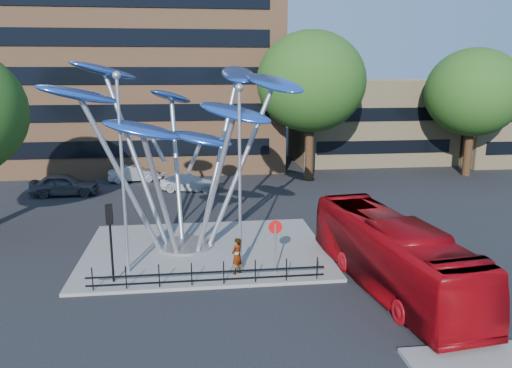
{
  "coord_description": "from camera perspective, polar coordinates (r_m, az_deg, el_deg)",
  "views": [
    {
      "loc": [
        -1.39,
        -17.95,
        9.01
      ],
      "look_at": [
        1.33,
        4.0,
        3.91
      ],
      "focal_mm": 35.0,
      "sensor_mm": 36.0,
      "label": 1
    }
  ],
  "objects": [
    {
      "name": "ground",
      "position": [
        20.14,
        -2.42,
        -13.62
      ],
      "size": [
        120.0,
        120.0,
        0.0
      ],
      "primitive_type": "plane",
      "color": "black",
      "rests_on": "ground"
    },
    {
      "name": "traffic_island",
      "position": [
        25.57,
        -5.79,
        -7.55
      ],
      "size": [
        12.0,
        9.0,
        0.15
      ],
      "primitive_type": "cube",
      "color": "slate",
      "rests_on": "ground"
    },
    {
      "name": "brick_tower",
      "position": [
        50.52,
        -13.0,
        19.47
      ],
      "size": [
        25.0,
        15.0,
        30.0
      ],
      "primitive_type": "cube",
      "color": "#956541",
      "rests_on": "ground"
    },
    {
      "name": "low_building_near",
      "position": [
        51.25,
        12.91,
        7.04
      ],
      "size": [
        15.0,
        8.0,
        8.0
      ],
      "primitive_type": "cube",
      "color": "tan",
      "rests_on": "ground"
    },
    {
      "name": "tree_right",
      "position": [
        41.05,
        6.29,
        11.54
      ],
      "size": [
        8.8,
        8.8,
        12.11
      ],
      "color": "black",
      "rests_on": "ground"
    },
    {
      "name": "tree_far",
      "position": [
        46.33,
        23.62,
        9.56
      ],
      "size": [
        8.0,
        8.0,
        10.81
      ],
      "color": "black",
      "rests_on": "ground"
    },
    {
      "name": "leaf_sculpture",
      "position": [
        24.74,
        -8.69,
        7.87
      ],
      "size": [
        12.72,
        9.54,
        9.51
      ],
      "color": "#9EA0A5",
      "rests_on": "traffic_island"
    },
    {
      "name": "street_lamp_left",
      "position": [
        21.98,
        -15.11,
        2.95
      ],
      "size": [
        0.36,
        0.36,
        8.8
      ],
      "color": "#9EA0A5",
      "rests_on": "traffic_island"
    },
    {
      "name": "street_lamp_right",
      "position": [
        21.4,
        -1.88,
        2.42
      ],
      "size": [
        0.36,
        0.36,
        8.3
      ],
      "color": "#9EA0A5",
      "rests_on": "traffic_island"
    },
    {
      "name": "traffic_light_island",
      "position": [
        21.73,
        -16.35,
        -4.69
      ],
      "size": [
        0.28,
        0.18,
        3.42
      ],
      "color": "black",
      "rests_on": "traffic_island"
    },
    {
      "name": "no_entry_sign_island",
      "position": [
        21.96,
        2.23,
        -6.16
      ],
      "size": [
        0.6,
        0.1,
        2.45
      ],
      "color": "#9EA0A5",
      "rests_on": "traffic_island"
    },
    {
      "name": "pedestrian_railing_front",
      "position": [
        21.4,
        -5.53,
        -10.37
      ],
      "size": [
        10.0,
        0.06,
        1.0
      ],
      "color": "black",
      "rests_on": "traffic_island"
    },
    {
      "name": "red_bus",
      "position": [
        21.68,
        15.19,
        -7.72
      ],
      "size": [
        3.84,
        11.13,
        3.04
      ],
      "primitive_type": "imported",
      "rotation": [
        0.0,
        0.0,
        0.12
      ],
      "color": "#92060D",
      "rests_on": "ground"
    },
    {
      "name": "pedestrian",
      "position": [
        22.25,
        -2.21,
        -8.21
      ],
      "size": [
        0.71,
        0.7,
        1.65
      ],
      "primitive_type": "imported",
      "rotation": [
        0.0,
        0.0,
        3.92
      ],
      "color": "gray",
      "rests_on": "traffic_island"
    },
    {
      "name": "parked_car_left",
      "position": [
        38.96,
        -21.05,
        -0.06
      ],
      "size": [
        4.81,
        2.04,
        1.62
      ],
      "primitive_type": "imported",
      "rotation": [
        0.0,
        0.0,
        1.6
      ],
      "color": "#45464D",
      "rests_on": "ground"
    },
    {
      "name": "parked_car_mid",
      "position": [
        42.1,
        -13.79,
        1.17
      ],
      "size": [
        4.21,
        1.88,
        1.34
      ],
      "primitive_type": "imported",
      "rotation": [
        0.0,
        0.0,
        1.69
      ],
      "color": "#B3B6BC",
      "rests_on": "ground"
    },
    {
      "name": "parked_car_right",
      "position": [
        38.23,
        -7.69,
        0.21
      ],
      "size": [
        4.61,
        2.4,
        1.28
      ],
      "primitive_type": "imported",
      "rotation": [
        0.0,
        0.0,
        1.43
      ],
      "color": "silver",
      "rests_on": "ground"
    }
  ]
}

